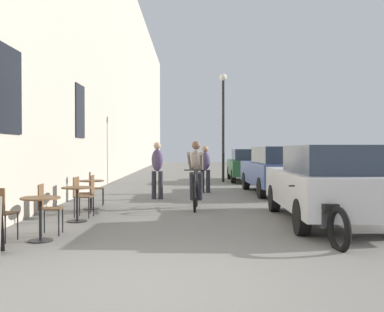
{
  "coord_description": "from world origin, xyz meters",
  "views": [
    {
      "loc": [
        0.33,
        -4.91,
        1.52
      ],
      "look_at": [
        0.44,
        15.55,
        1.17
      ],
      "focal_mm": 41.48,
      "sensor_mm": 36.0,
      "label": 1
    }
  ],
  "objects_px": {
    "street_lamp": "(223,113)",
    "cafe_table_far": "(91,188)",
    "cafe_chair_far_toward_wall": "(88,191)",
    "cafe_table_near": "(41,209)",
    "pedestrian_mid": "(205,166)",
    "parked_motorcycle": "(320,216)",
    "parked_car_nearest": "(328,183)",
    "pedestrian_near": "(157,167)",
    "cafe_chair_far_toward_street": "(94,186)",
    "parked_car_second": "(278,169)",
    "cyclist_on_bicycle": "(196,176)",
    "cafe_table_mid": "(77,197)",
    "cafe_chair_near_toward_wall": "(47,205)",
    "parked_car_third": "(248,165)",
    "cafe_chair_near_toward_street": "(0,210)",
    "cafe_chair_mid_toward_street": "(81,194)"
  },
  "relations": [
    {
      "from": "street_lamp",
      "to": "cafe_table_far",
      "type": "bearing_deg",
      "value": -114.08
    },
    {
      "from": "cafe_chair_far_toward_wall",
      "to": "cafe_table_near",
      "type": "bearing_deg",
      "value": -90.86
    },
    {
      "from": "pedestrian_mid",
      "to": "street_lamp",
      "type": "xyz_separation_m",
      "value": [
        0.99,
        4.84,
        2.2
      ]
    },
    {
      "from": "pedestrian_mid",
      "to": "parked_motorcycle",
      "type": "height_order",
      "value": "pedestrian_mid"
    },
    {
      "from": "street_lamp",
      "to": "parked_car_nearest",
      "type": "xyz_separation_m",
      "value": [
        1.31,
        -11.03,
        -2.29
      ]
    },
    {
      "from": "pedestrian_near",
      "to": "street_lamp",
      "type": "distance_m",
      "value": 7.53
    },
    {
      "from": "cafe_table_far",
      "to": "cafe_chair_far_toward_street",
      "type": "relative_size",
      "value": 0.81
    },
    {
      "from": "cafe_table_far",
      "to": "street_lamp",
      "type": "bearing_deg",
      "value": 65.92
    },
    {
      "from": "cafe_table_near",
      "to": "street_lamp",
      "type": "xyz_separation_m",
      "value": [
        3.97,
        12.8,
        2.59
      ]
    },
    {
      "from": "parked_car_second",
      "to": "parked_motorcycle",
      "type": "relative_size",
      "value": 2.1
    },
    {
      "from": "cafe_chair_far_toward_street",
      "to": "cafe_chair_far_toward_wall",
      "type": "height_order",
      "value": "same"
    },
    {
      "from": "cyclist_on_bicycle",
      "to": "pedestrian_mid",
      "type": "xyz_separation_m",
      "value": [
        0.38,
        3.97,
        0.09
      ]
    },
    {
      "from": "cafe_table_mid",
      "to": "cafe_chair_far_toward_street",
      "type": "height_order",
      "value": "cafe_chair_far_toward_street"
    },
    {
      "from": "cafe_table_near",
      "to": "cafe_chair_near_toward_wall",
      "type": "distance_m",
      "value": 0.57
    },
    {
      "from": "cafe_table_mid",
      "to": "parked_car_third",
      "type": "height_order",
      "value": "parked_car_third"
    },
    {
      "from": "cafe_chair_far_toward_wall",
      "to": "street_lamp",
      "type": "distance_m",
      "value": 10.7
    },
    {
      "from": "parked_car_third",
      "to": "pedestrian_near",
      "type": "bearing_deg",
      "value": -117.16
    },
    {
      "from": "cafe_chair_far_toward_street",
      "to": "street_lamp",
      "type": "distance_m",
      "value": 9.57
    },
    {
      "from": "cyclist_on_bicycle",
      "to": "cafe_chair_far_toward_wall",
      "type": "bearing_deg",
      "value": -162.56
    },
    {
      "from": "cafe_table_far",
      "to": "parked_motorcycle",
      "type": "height_order",
      "value": "parked_motorcycle"
    },
    {
      "from": "cafe_chair_near_toward_wall",
      "to": "cafe_table_far",
      "type": "xyz_separation_m",
      "value": [
        0.05,
        3.3,
        0.0
      ]
    },
    {
      "from": "parked_car_third",
      "to": "cafe_chair_far_toward_street",
      "type": "bearing_deg",
      "value": -121.24
    },
    {
      "from": "cafe_table_near",
      "to": "cafe_chair_near_toward_street",
      "type": "height_order",
      "value": "cafe_chair_near_toward_street"
    },
    {
      "from": "cafe_chair_near_toward_street",
      "to": "cafe_chair_far_toward_street",
      "type": "xyz_separation_m",
      "value": [
        0.53,
        4.61,
        0.0
      ]
    },
    {
      "from": "cafe_chair_mid_toward_street",
      "to": "cyclist_on_bicycle",
      "type": "bearing_deg",
      "value": 29.49
    },
    {
      "from": "cafe_table_near",
      "to": "cafe_chair_far_toward_street",
      "type": "bearing_deg",
      "value": 91.31
    },
    {
      "from": "cafe_table_near",
      "to": "cafe_table_mid",
      "type": "bearing_deg",
      "value": 86.73
    },
    {
      "from": "cafe_chair_near_toward_wall",
      "to": "pedestrian_mid",
      "type": "height_order",
      "value": "pedestrian_mid"
    },
    {
      "from": "parked_car_second",
      "to": "parked_car_third",
      "type": "relative_size",
      "value": 1.06
    },
    {
      "from": "parked_car_second",
      "to": "parked_car_third",
      "type": "bearing_deg",
      "value": 92.52
    },
    {
      "from": "cafe_chair_mid_toward_street",
      "to": "street_lamp",
      "type": "height_order",
      "value": "street_lamp"
    },
    {
      "from": "cafe_chair_near_toward_street",
      "to": "parked_car_nearest",
      "type": "xyz_separation_m",
      "value": [
        5.91,
        1.85,
        0.3
      ]
    },
    {
      "from": "cafe_chair_far_toward_wall",
      "to": "parked_car_second",
      "type": "relative_size",
      "value": 0.2
    },
    {
      "from": "cafe_chair_far_toward_street",
      "to": "pedestrian_near",
      "type": "xyz_separation_m",
      "value": [
        1.58,
        1.49,
        0.45
      ]
    },
    {
      "from": "pedestrian_near",
      "to": "pedestrian_mid",
      "type": "distance_m",
      "value": 2.46
    },
    {
      "from": "cafe_chair_far_toward_wall",
      "to": "parked_car_third",
      "type": "bearing_deg",
      "value": 62.99
    },
    {
      "from": "cafe_chair_near_toward_street",
      "to": "street_lamp",
      "type": "distance_m",
      "value": 13.92
    },
    {
      "from": "cyclist_on_bicycle",
      "to": "street_lamp",
      "type": "xyz_separation_m",
      "value": [
        1.36,
        8.82,
        2.3
      ]
    },
    {
      "from": "cafe_chair_near_toward_wall",
      "to": "parked_car_nearest",
      "type": "xyz_separation_m",
      "value": [
        5.35,
        1.21,
        0.3
      ]
    },
    {
      "from": "cafe_table_mid",
      "to": "pedestrian_near",
      "type": "xyz_separation_m",
      "value": [
        1.36,
        4.1,
        0.44
      ]
    },
    {
      "from": "cafe_chair_far_toward_street",
      "to": "pedestrian_mid",
      "type": "distance_m",
      "value": 4.62
    },
    {
      "from": "cafe_table_near",
      "to": "cafe_table_mid",
      "type": "height_order",
      "value": "same"
    },
    {
      "from": "pedestrian_mid",
      "to": "parked_motorcycle",
      "type": "bearing_deg",
      "value": -78.44
    },
    {
      "from": "cafe_table_near",
      "to": "cafe_chair_mid_toward_street",
      "type": "relative_size",
      "value": 0.81
    },
    {
      "from": "cafe_chair_mid_toward_street",
      "to": "cafe_chair_near_toward_street",
      "type": "bearing_deg",
      "value": -104.39
    },
    {
      "from": "cafe_chair_near_toward_wall",
      "to": "cyclist_on_bicycle",
      "type": "distance_m",
      "value": 4.36
    },
    {
      "from": "cafe_table_mid",
      "to": "cafe_chair_mid_toward_street",
      "type": "xyz_separation_m",
      "value": [
        -0.08,
        0.6,
        -0.0
      ]
    },
    {
      "from": "cafe_table_far",
      "to": "cyclist_on_bicycle",
      "type": "height_order",
      "value": "cyclist_on_bicycle"
    },
    {
      "from": "cafe_chair_near_toward_street",
      "to": "parked_motorcycle",
      "type": "distance_m",
      "value": 5.24
    },
    {
      "from": "pedestrian_mid",
      "to": "cyclist_on_bicycle",
      "type": "bearing_deg",
      "value": -95.41
    }
  ]
}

